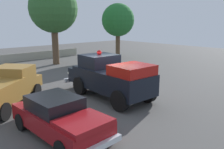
# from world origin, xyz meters

# --- Properties ---
(ground_plane) EXTENTS (60.00, 60.00, 0.00)m
(ground_plane) POSITION_xyz_m (0.00, 0.00, 0.00)
(ground_plane) COLOR #514F4C
(vintage_fire_truck) EXTENTS (2.56, 6.05, 2.59)m
(vintage_fire_truck) POSITION_xyz_m (-0.09, 0.12, 1.20)
(vintage_fire_truck) COLOR black
(vintage_fire_truck) RESTS_ON ground
(classic_hot_rod) EXTENTS (2.05, 4.43, 1.46)m
(classic_hot_rod) POSITION_xyz_m (-4.50, -2.01, 0.75)
(classic_hot_rod) COLOR black
(classic_hot_rod) RESTS_ON ground
(parked_pickup) EXTENTS (4.85, 4.44, 1.90)m
(parked_pickup) POSITION_xyz_m (-4.91, 2.55, 0.99)
(parked_pickup) COLOR black
(parked_pickup) RESTS_ON ground
(lawn_chair_near_truck) EXTENTS (0.69, 0.68, 1.02)m
(lawn_chair_near_truck) POSITION_xyz_m (2.66, 2.25, 0.59)
(lawn_chair_near_truck) COLOR #B7BABF
(lawn_chair_near_truck) RESTS_ON ground
(spectator_seated) EXTENTS (0.65, 0.61, 1.29)m
(spectator_seated) POSITION_xyz_m (2.56, 2.17, 0.70)
(spectator_seated) COLOR #383842
(spectator_seated) RESTS_ON ground
(oak_tree_left) EXTENTS (3.80, 3.80, 6.31)m
(oak_tree_left) POSITION_xyz_m (10.67, 10.42, 4.37)
(oak_tree_left) COLOR brown
(oak_tree_left) RESTS_ON ground
(oak_tree_distant) EXTENTS (4.70, 4.70, 7.81)m
(oak_tree_distant) POSITION_xyz_m (2.99, 11.52, 5.41)
(oak_tree_distant) COLOR brown
(oak_tree_distant) RESTS_ON ground
(background_fence) EXTENTS (10.16, 0.12, 0.90)m
(background_fence) POSITION_xyz_m (3.12, 15.56, 0.45)
(background_fence) COLOR #A8A393
(background_fence) RESTS_ON ground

